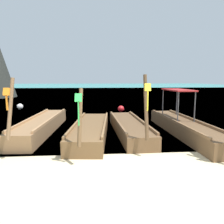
{
  "coord_description": "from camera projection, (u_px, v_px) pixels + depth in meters",
  "views": [
    {
      "loc": [
        -0.72,
        -5.46,
        2.55
      ],
      "look_at": [
        0.0,
        3.7,
        1.16
      ],
      "focal_mm": 34.97,
      "sensor_mm": 36.0,
      "label": 1
    }
  ],
  "objects": [
    {
      "name": "ground",
      "position": [
        123.0,
        175.0,
        5.81
      ],
      "size": [
        120.0,
        120.0,
        0.0
      ],
      "primitive_type": "plane",
      "color": "beige"
    },
    {
      "name": "sea_water",
      "position": [
        97.0,
        88.0,
        66.63
      ],
      "size": [
        120.0,
        120.0,
        0.0
      ],
      "primitive_type": "plane",
      "color": "teal",
      "rests_on": "ground"
    },
    {
      "name": "longtail_boat_orange_ribbon",
      "position": [
        42.0,
        125.0,
        10.51
      ],
      "size": [
        1.43,
        6.9,
        2.6
      ],
      "color": "olive",
      "rests_on": "ground"
    },
    {
      "name": "longtail_boat_green_ribbon",
      "position": [
        91.0,
        130.0,
        9.73
      ],
      "size": [
        1.84,
        6.31,
        2.28
      ],
      "color": "brown",
      "rests_on": "ground"
    },
    {
      "name": "longtail_boat_yellow_ribbon",
      "position": [
        129.0,
        127.0,
        10.3
      ],
      "size": [
        1.39,
        6.15,
        2.71
      ],
      "color": "brown",
      "rests_on": "ground"
    },
    {
      "name": "longtail_boat_red_ribbon",
      "position": [
        184.0,
        127.0,
        10.06
      ],
      "size": [
        1.27,
        7.27,
        2.54
      ],
      "color": "brown",
      "rests_on": "ground"
    },
    {
      "name": "mooring_buoy_near",
      "position": [
        121.0,
        109.0,
        17.05
      ],
      "size": [
        0.49,
        0.49,
        0.49
      ],
      "color": "red",
      "rests_on": "sea_water"
    },
    {
      "name": "mooring_buoy_far",
      "position": [
        20.0,
        107.0,
        18.33
      ],
      "size": [
        0.51,
        0.51,
        0.51
      ],
      "color": "white",
      "rests_on": "sea_water"
    }
  ]
}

